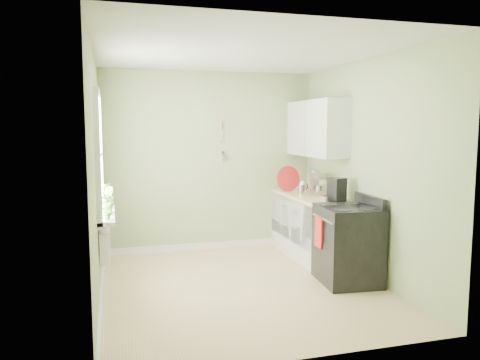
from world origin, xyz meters
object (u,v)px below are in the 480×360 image
object	(u,v)px
stove	(348,244)
kettle	(302,188)
stand_mixer	(318,184)
coffee_maker	(337,190)

from	to	relation	value
stove	kettle	distance (m)	1.21
stove	stand_mixer	distance (m)	1.25
stand_mixer	kettle	world-z (taller)	stand_mixer
stove	stand_mixer	size ratio (longest dim) A/B	2.96
stove	coffee_maker	size ratio (longest dim) A/B	3.39
kettle	coffee_maker	distance (m)	0.64
stand_mixer	coffee_maker	xyz separation A→B (m)	(-0.02, -0.62, -0.00)
coffee_maker	stand_mixer	bearing A→B (deg)	88.01
kettle	stand_mixer	bearing A→B (deg)	5.62
stand_mixer	stove	bearing A→B (deg)	-95.31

